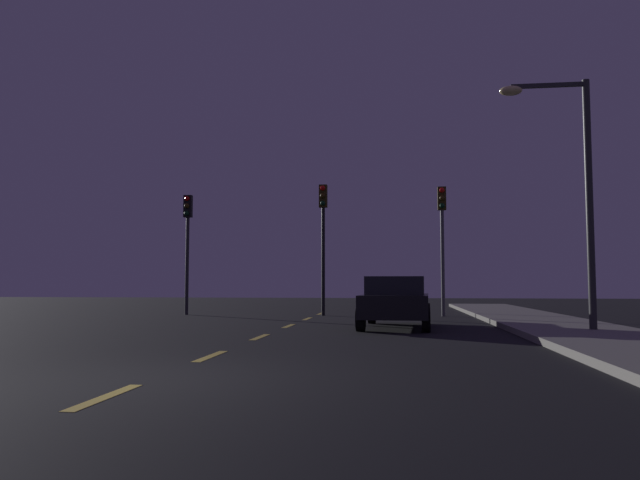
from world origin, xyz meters
The scene contains 13 objects.
ground_plane centered at (0.00, 7.00, 0.00)m, with size 80.00×80.00×0.00m, color black.
sidewalk_curb_right centered at (7.50, 7.00, 0.07)m, with size 3.00×40.00×0.15m, color gray.
lane_stripe_nearest centered at (0.00, -1.20, 0.00)m, with size 0.16×1.60×0.01m, color #EACC4C.
lane_stripe_second centered at (0.00, 2.60, 0.00)m, with size 0.16×1.60×0.01m, color #EACC4C.
lane_stripe_third centered at (0.00, 6.40, 0.00)m, with size 0.16×1.60×0.01m, color #EACC4C.
lane_stripe_fourth centered at (0.00, 10.20, 0.00)m, with size 0.16×1.60×0.01m, color #EACC4C.
lane_stripe_fifth centered at (0.00, 14.00, 0.00)m, with size 0.16×1.60×0.01m, color #EACC4C.
lane_stripe_sixth centered at (0.00, 17.80, 0.00)m, with size 0.16×1.60×0.01m, color #EACC4C.
traffic_signal_left centered at (-5.24, 16.23, 3.39)m, with size 0.32×0.38×4.83m.
traffic_signal_center centered at (0.30, 16.23, 3.59)m, with size 0.32×0.38×5.14m.
traffic_signal_right centered at (4.91, 16.23, 3.48)m, with size 0.32×0.38×4.97m.
car_stopped_ahead centered at (3.13, 9.95, 0.74)m, with size 2.09×4.43×1.44m.
street_lamp_right centered at (7.42, 7.81, 3.84)m, with size 2.16×0.36×6.23m.
Camera 1 is at (3.15, -7.63, 1.22)m, focal length 34.47 mm.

